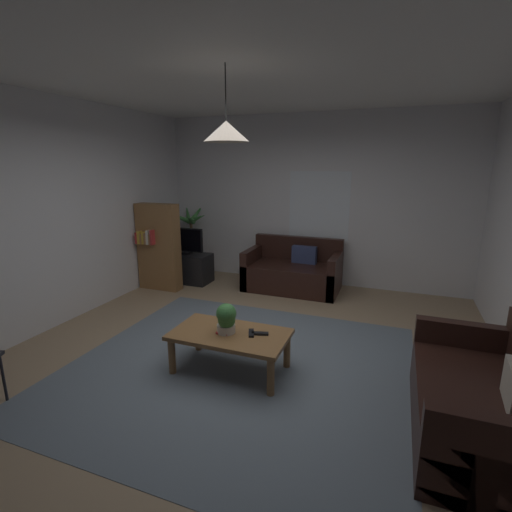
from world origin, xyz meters
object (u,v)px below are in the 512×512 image
Objects in this scene: coffee_table at (230,338)px; remote_on_table_0 at (260,333)px; remote_on_table_1 at (251,333)px; couch_right_side at (482,406)px; tv at (184,241)px; tv_stand at (185,267)px; potted_plant_on_table at (226,318)px; pendant_lamp at (226,131)px; potted_palm_corner at (192,244)px; book_on_table_0 at (224,332)px; couch_under_window at (293,273)px; bookshelf_corner at (158,247)px.

coffee_table is 7.11× the size of remote_on_table_0.
remote_on_table_0 is 0.09m from remote_on_table_1.
couch_right_side is 4.87m from tv.
couch_right_side is at bearing -32.54° from tv_stand.
pendant_lamp is (0.03, 0.02, 1.72)m from potted_plant_on_table.
remote_on_table_0 is 3.71m from potted_palm_corner.
couch_right_side is 1.87m from remote_on_table_0.
book_on_table_0 is 3.57m from potted_palm_corner.
remote_on_table_0 is at bearing 12.51° from pendant_lamp.
couch_under_window is at bearing -104.96° from remote_on_table_1.
tv_stand reaches higher than remote_on_table_1.
remote_on_table_1 is 3.01m from bookshelf_corner.
coffee_table is 2.89m from bookshelf_corner.
couch_right_side is 12.10× the size of book_on_table_0.
bookshelf_corner is at bearing 138.44° from pendant_lamp.
tv is 1.14× the size of pendant_lamp.
remote_on_table_0 is at bearing 172.98° from remote_on_table_1.
pendant_lamp reaches higher than tv.
coffee_table is 3.09m from tv.
couch_right_side is 1.95m from remote_on_table_1.
pendant_lamp is at bearing -88.05° from couch_under_window.
remote_on_table_0 is 0.12× the size of potted_palm_corner.
pendant_lamp is (0.05, 0.02, 1.87)m from book_on_table_0.
potted_palm_corner is 3.97m from pendant_lamp.
potted_plant_on_table is 0.43× the size of tv.
bookshelf_corner is (-2.09, 1.92, 0.29)m from book_on_table_0.
bookshelf_corner reaches higher than remote_on_table_1.
tv is at bearing 128.96° from potted_plant_on_table.
remote_on_table_1 is 0.25× the size of pendant_lamp.
coffee_table is at bearing -50.41° from tv.
potted_palm_corner is at bearing -155.45° from remote_on_table_0.
potted_plant_on_table is 1.72m from pendant_lamp.
pendant_lamp is at bearing -50.67° from tv_stand.
potted_plant_on_table is (-0.32, -0.09, 0.15)m from remote_on_table_0.
remote_on_table_1 is (0.30, -2.61, 0.14)m from couch_under_window.
tv_stand is at bearing 129.33° from pendant_lamp.
tv_stand is 0.67× the size of potted_palm_corner.
book_on_table_0 is at bearing -172.97° from potted_plant_on_table.
tv is 0.54× the size of potted_palm_corner.
coffee_table is 3.73× the size of potted_plant_on_table.
couch_under_window is 2.63m from remote_on_table_1.
tv is at bearing -73.30° from potted_palm_corner.
potted_palm_corner is (-2.11, 2.89, 0.21)m from coffee_table.
pendant_lamp is (-0.29, -0.06, 1.86)m from remote_on_table_0.
coffee_table is 0.81× the size of bookshelf_corner.
potted_plant_on_table is 0.34× the size of tv_stand.
remote_on_table_1 is 3.20m from tv_stand.
remote_on_table_0 and remote_on_table_1 have the same top height.
bookshelf_corner reaches higher than couch_under_window.
couch_right_side is 4.86m from tv_stand.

